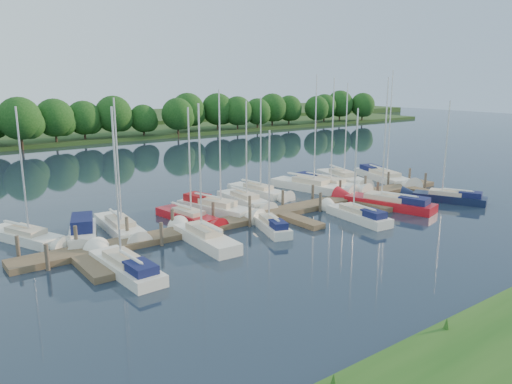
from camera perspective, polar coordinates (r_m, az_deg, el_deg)
ground at (r=34.76m, az=10.73°, el=-5.46°), size 260.00×260.00×0.00m
dock at (r=39.75m, az=2.98°, el=-2.59°), size 40.00×6.00×0.40m
mooring_pilings at (r=40.49m, az=1.97°, el=-1.70°), size 38.24×2.84×2.00m
far_shore at (r=100.69m, az=-22.58°, el=5.98°), size 180.00×30.00×0.60m
distant_hill at (r=124.94m, az=-25.53°, el=7.08°), size 220.00×40.00×1.40m
treeline at (r=86.67m, az=-24.01°, el=7.42°), size 145.60×9.90×8.12m
sailboat_n_0 at (r=37.14m, az=-24.66°, el=-4.81°), size 4.13×7.25×9.41m
motorboat at (r=36.29m, az=-19.19°, el=-4.54°), size 3.37×6.09×1.97m
sailboat_n_2 at (r=37.19m, az=-15.18°, el=-4.03°), size 2.34×7.83×9.86m
sailboat_n_3 at (r=38.86m, az=-7.60°, el=-2.95°), size 2.50×7.18×9.05m
sailboat_n_4 at (r=40.77m, az=-4.51°, el=-2.01°), size 3.71×8.07×10.40m
sailboat_n_5 at (r=43.60m, az=-1.26°, el=-1.07°), size 1.99×7.26×9.32m
sailboat_n_6 at (r=47.09m, az=0.33°, el=-0.01°), size 2.58×7.45×9.41m
sailboat_n_7 at (r=49.26m, az=6.35°, el=0.51°), size 3.78×9.12×11.58m
sailboat_n_8 at (r=50.60m, az=8.15°, el=0.83°), size 3.09×8.97×11.21m
sailboat_n_9 at (r=53.93m, az=9.87°, el=1.48°), size 3.67×8.42×10.75m
sailboat_n_10 at (r=55.42m, az=14.46°, el=1.61°), size 4.57×9.56×12.00m
sailboat_s_0 at (r=29.72m, az=-14.79°, el=-8.25°), size 2.11×7.62×9.70m
sailboat_s_1 at (r=33.69m, az=-5.98°, el=-5.38°), size 2.00×7.42×9.71m
sailboat_s_2 at (r=36.29m, az=1.68°, el=-3.91°), size 2.81×5.79×7.59m
sailboat_s_3 at (r=39.71m, az=11.43°, el=-2.67°), size 2.26×6.99×8.97m
sailboat_s_4 at (r=44.02m, az=14.65°, el=-1.29°), size 4.03×8.94×11.29m
sailboat_s_5 at (r=47.69m, az=20.93°, el=-0.66°), size 4.16×7.09×9.27m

